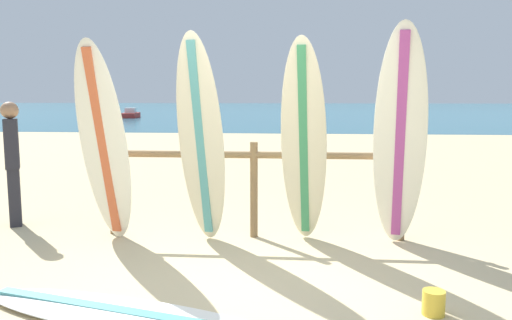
{
  "coord_description": "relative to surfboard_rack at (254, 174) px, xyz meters",
  "views": [
    {
      "loc": [
        0.53,
        -4.19,
        1.68
      ],
      "look_at": [
        -0.0,
        2.01,
        0.88
      ],
      "focal_mm": 35.94,
      "sensor_mm": 36.0,
      "label": 1
    }
  ],
  "objects": [
    {
      "name": "surfboard_leaning_left",
      "position": [
        -0.55,
        -0.37,
        0.42
      ],
      "size": [
        0.61,
        0.68,
        2.34
      ],
      "color": "beige",
      "rests_on": "ground"
    },
    {
      "name": "surfboard_leaning_center_left",
      "position": [
        0.58,
        -0.34,
        0.39
      ],
      "size": [
        0.58,
        0.86,
        2.28
      ],
      "color": "beige",
      "rests_on": "ground"
    },
    {
      "name": "surfboard_lying_on_sand",
      "position": [
        -0.73,
        -2.34,
        -0.72
      ],
      "size": [
        2.74,
        1.28,
        0.08
      ],
      "color": "white",
      "rests_on": "ground"
    },
    {
      "name": "surfboard_leaning_far_left",
      "position": [
        -1.63,
        -0.44,
        0.38
      ],
      "size": [
        0.65,
        0.7,
        2.27
      ],
      "color": "white",
      "rests_on": "ground"
    },
    {
      "name": "sand_bucket",
      "position": [
        1.57,
        -2.05,
        -0.66
      ],
      "size": [
        0.17,
        0.17,
        0.19
      ],
      "primitive_type": "cylinder",
      "color": "gold",
      "rests_on": "ground"
    },
    {
      "name": "ocean_water",
      "position": [
        0.0,
        56.29,
        -0.75
      ],
      "size": [
        120.0,
        80.0,
        0.01
      ],
      "primitive_type": "cube",
      "color": "teal",
      "rests_on": "ground"
    },
    {
      "name": "beachgoer_standing",
      "position": [
        -3.1,
        0.26,
        0.12
      ],
      "size": [
        0.26,
        0.3,
        1.59
      ],
      "color": "#26262D",
      "rests_on": "ground"
    },
    {
      "name": "surfboard_rack",
      "position": [
        0.0,
        0.0,
        0.0
      ],
      "size": [
        3.52,
        0.09,
        1.13
      ],
      "color": "olive",
      "rests_on": "ground"
    },
    {
      "name": "surfboard_leaning_center",
      "position": [
        1.59,
        -0.36,
        0.46
      ],
      "size": [
        0.65,
        0.75,
        2.42
      ],
      "color": "white",
      "rests_on": "ground"
    },
    {
      "name": "ground_plane",
      "position": [
        0.0,
        -1.71,
        -0.75
      ],
      "size": [
        120.0,
        120.0,
        0.0
      ],
      "primitive_type": "plane",
      "color": "#D3BC8C"
    },
    {
      "name": "small_boat_offshore",
      "position": [
        -11.86,
        30.96,
        -0.5
      ],
      "size": [
        1.36,
        2.66,
        0.71
      ],
      "color": "#B22D28",
      "rests_on": "ocean_water"
    }
  ]
}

